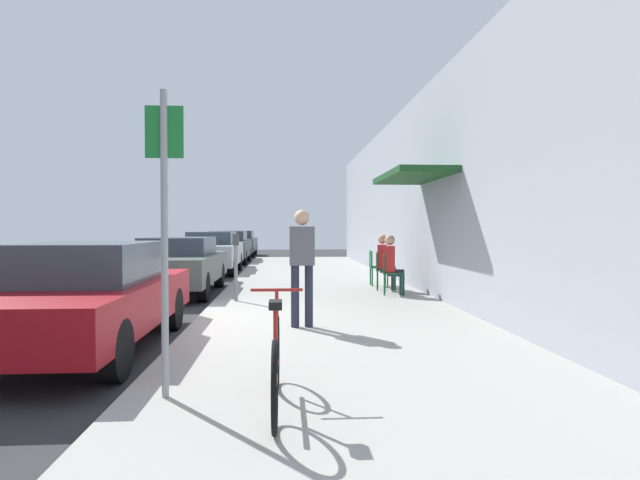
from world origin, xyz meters
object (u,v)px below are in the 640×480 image
(parked_car_0, at_px, (86,295))
(parked_car_4, at_px, (239,243))
(pedestrian_standing, at_px, (302,258))
(bicycle_0, at_px, (276,363))
(parked_car_3, at_px, (228,246))
(cafe_chair_2, at_px, (376,265))
(street_sign, at_px, (164,218))
(parked_car_2, at_px, (212,252))
(cafe_chair_0, at_px, (390,271))
(seated_patron_0, at_px, (393,262))
(seated_patron_1, at_px, (385,260))
(cafe_chair_1, at_px, (382,268))
(parked_car_1, at_px, (178,264))
(parking_meter, at_px, (236,262))

(parked_car_0, height_order, parked_car_4, parked_car_4)
(pedestrian_standing, bearing_deg, bicycle_0, -95.31)
(parked_car_3, distance_m, cafe_chair_2, 11.67)
(parked_car_4, relative_size, street_sign, 1.69)
(parked_car_2, height_order, parked_car_3, parked_car_2)
(street_sign, xyz_separation_m, cafe_chair_0, (3.28, 6.71, -1.02))
(seated_patron_0, height_order, cafe_chair_2, seated_patron_0)
(seated_patron_1, xyz_separation_m, cafe_chair_2, (-0.06, 0.88, -0.19))
(parked_car_4, relative_size, pedestrian_standing, 2.59)
(street_sign, distance_m, seated_patron_1, 8.33)
(parked_car_0, relative_size, parked_car_2, 1.00)
(cafe_chair_1, bearing_deg, parked_car_1, 174.46)
(parked_car_0, relative_size, cafe_chair_0, 5.06)
(cafe_chair_1, bearing_deg, pedestrian_standing, -114.09)
(cafe_chair_0, bearing_deg, seated_patron_0, -12.09)
(pedestrian_standing, bearing_deg, cafe_chair_1, 65.91)
(cafe_chair_0, relative_size, cafe_chair_2, 1.00)
(parking_meter, height_order, seated_patron_0, parking_meter)
(parked_car_4, height_order, pedestrian_standing, pedestrian_standing)
(street_sign, bearing_deg, pedestrian_standing, 67.73)
(street_sign, height_order, cafe_chair_0, street_sign)
(street_sign, distance_m, cafe_chair_0, 7.54)
(parked_car_4, height_order, cafe_chair_0, parked_car_4)
(parked_car_1, height_order, parked_car_4, parked_car_4)
(cafe_chair_0, distance_m, seated_patron_1, 0.90)
(cafe_chair_0, bearing_deg, parked_car_1, 164.25)
(seated_patron_1, bearing_deg, cafe_chair_2, 93.92)
(parked_car_0, xyz_separation_m, pedestrian_standing, (2.76, 0.78, 0.41))
(street_sign, relative_size, seated_patron_1, 2.02)
(parked_car_1, height_order, cafe_chair_0, parked_car_1)
(parked_car_0, distance_m, parked_car_4, 22.29)
(cafe_chair_2, bearing_deg, street_sign, -111.17)
(parked_car_0, bearing_deg, parked_car_1, 90.00)
(seated_patron_1, bearing_deg, parked_car_2, 127.82)
(parked_car_4, bearing_deg, cafe_chair_2, -73.49)
(parking_meter, relative_size, cafe_chair_1, 1.52)
(seated_patron_1, bearing_deg, cafe_chair_0, -93.85)
(street_sign, xyz_separation_m, cafe_chair_1, (3.28, 7.60, -1.02))
(seated_patron_1, bearing_deg, pedestrian_standing, -114.77)
(pedestrian_standing, bearing_deg, parked_car_0, -164.26)
(parked_car_0, xyz_separation_m, parking_meter, (1.55, 3.61, 0.18))
(parked_car_2, height_order, street_sign, street_sign)
(parked_car_2, relative_size, cafe_chair_1, 5.06)
(seated_patron_0, bearing_deg, street_sign, -116.50)
(cafe_chair_1, bearing_deg, parked_car_2, 127.54)
(parked_car_3, distance_m, parked_car_4, 5.48)
(parked_car_3, height_order, street_sign, street_sign)
(parked_car_3, distance_m, seated_patron_1, 12.51)
(parked_car_2, xyz_separation_m, parking_meter, (1.55, -7.91, 0.14))
(parking_meter, xyz_separation_m, seated_patron_0, (3.29, 0.79, -0.07))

